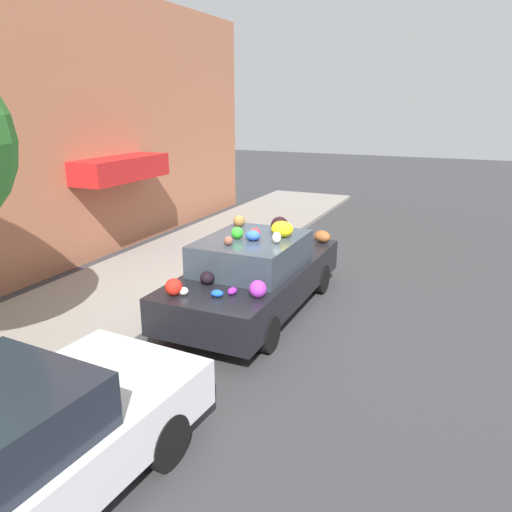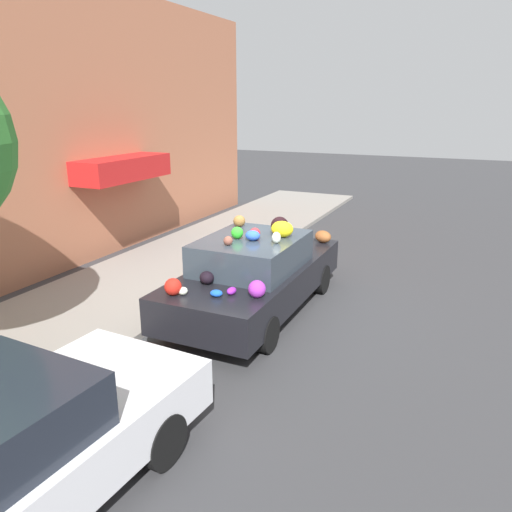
# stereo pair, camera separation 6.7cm
# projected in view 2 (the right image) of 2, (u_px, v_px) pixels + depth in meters

# --- Properties ---
(ground_plane) EXTENTS (60.00, 60.00, 0.00)m
(ground_plane) POSITION_uv_depth(u_px,v_px,m) (251.00, 309.00, 9.34)
(ground_plane) COLOR #38383A
(sidewalk_curb) EXTENTS (24.00, 3.20, 0.11)m
(sidewalk_curb) POSITION_uv_depth(u_px,v_px,m) (134.00, 285.00, 10.40)
(sidewalk_curb) COLOR gray
(sidewalk_curb) RESTS_ON ground
(building_facade) EXTENTS (18.00, 1.20, 6.37)m
(building_facade) POSITION_uv_depth(u_px,v_px,m) (39.00, 130.00, 10.45)
(building_facade) COLOR #B26B4C
(building_facade) RESTS_ON ground
(fire_hydrant) EXTENTS (0.20, 0.20, 0.70)m
(fire_hydrant) POSITION_uv_depth(u_px,v_px,m) (201.00, 258.00, 10.91)
(fire_hydrant) COLOR gold
(fire_hydrant) RESTS_ON sidewalk_curb
(art_car) EXTENTS (4.46, 1.84, 1.76)m
(art_car) POSITION_uv_depth(u_px,v_px,m) (256.00, 273.00, 9.04)
(art_car) COLOR black
(art_car) RESTS_ON ground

